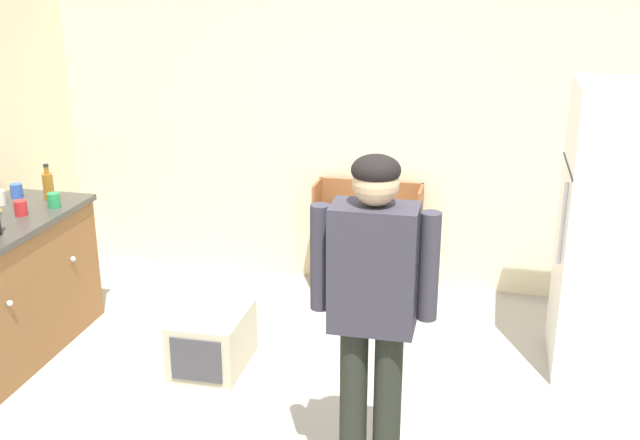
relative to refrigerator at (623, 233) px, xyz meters
The scene contains 9 objects.
back_wall 1.92m from the refrigerator, 146.78° to the left, with size 5.20×0.06×2.70m, color #F1E7BD.
refrigerator is the anchor object (origin of this frame).
bookshelf 1.98m from the refrigerator, 153.84° to the left, with size 0.80×0.28×0.85m.
standing_person 1.97m from the refrigerator, 130.19° to the right, with size 0.57×0.22×1.67m.
pet_carrier 2.58m from the refrigerator, 167.15° to the right, with size 0.42×0.55×0.36m.
amber_bottle 3.69m from the refrigerator, behind, with size 0.07×0.07×0.25m.
blue_cup 3.93m from the refrigerator, behind, with size 0.08×0.08×0.10m, color blue.
green_cup 3.58m from the refrigerator, behind, with size 0.08×0.08×0.10m, color #289953.
red_cup 3.71m from the refrigerator, behind, with size 0.08×0.08×0.10m, color red.
Camera 1 is at (0.74, -3.26, 2.44)m, focal length 42.80 mm.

